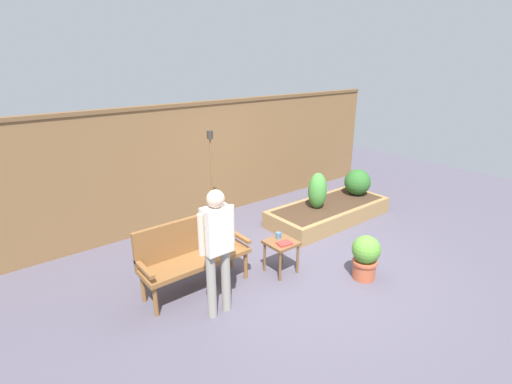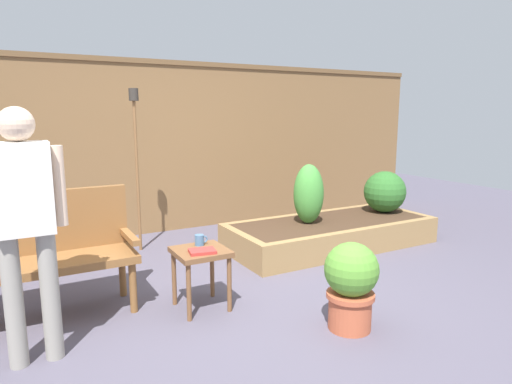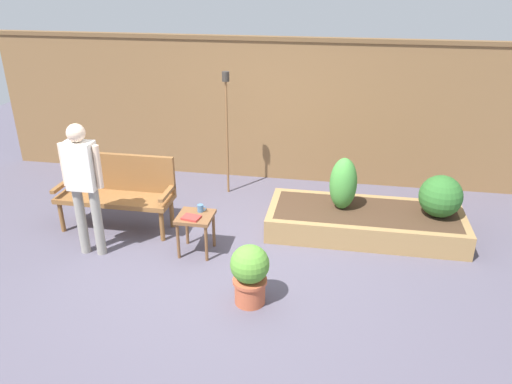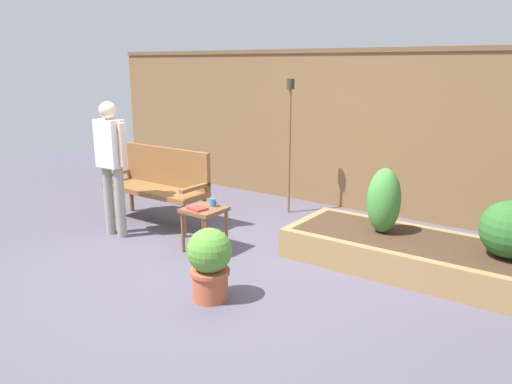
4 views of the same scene
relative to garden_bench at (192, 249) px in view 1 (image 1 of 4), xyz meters
name	(u,v)px [view 1 (image 1 of 4)]	position (x,y,z in m)	size (l,w,h in m)	color
ground_plane	(307,268)	(1.52, -0.63, -0.54)	(14.00, 14.00, 0.00)	#514C5B
fence_back	(209,159)	(1.52, 1.97, 0.55)	(8.40, 0.14, 2.16)	brown
garden_bench	(192,249)	(0.00, 0.00, 0.00)	(1.44, 0.48, 0.94)	brown
side_table	(281,247)	(1.15, -0.46, -0.15)	(0.40, 0.40, 0.48)	brown
cup_on_table	(278,235)	(1.18, -0.36, -0.02)	(0.11, 0.07, 0.09)	teal
book_on_table	(284,243)	(1.13, -0.55, -0.05)	(0.20, 0.15, 0.02)	#B2332D
potted_boxwood	(366,256)	(1.94, -1.30, -0.20)	(0.38, 0.38, 0.63)	#B75638
raised_planter_bed	(328,212)	(3.09, 0.36, -0.39)	(2.40, 1.00, 0.30)	#997547
shrub_near_bench	(317,191)	(2.79, 0.39, 0.09)	(0.33, 0.33, 0.66)	brown
shrub_far_corner	(357,182)	(3.94, 0.39, 0.01)	(0.51, 0.51, 0.51)	brown
tiki_torch	(211,165)	(1.12, 1.27, 0.66)	(0.10, 0.10, 1.77)	brown
person_by_bench	(217,243)	(-0.04, -0.69, 0.39)	(0.47, 0.20, 1.56)	gray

